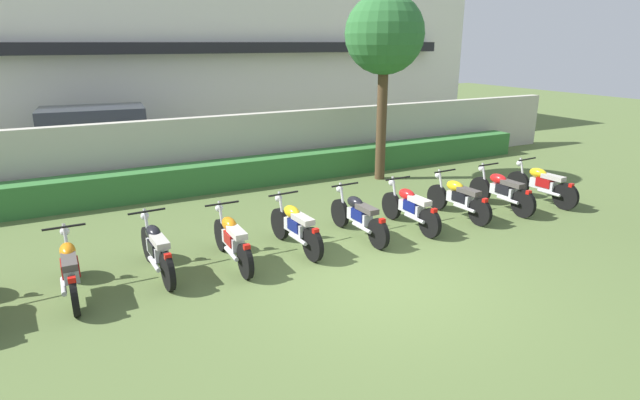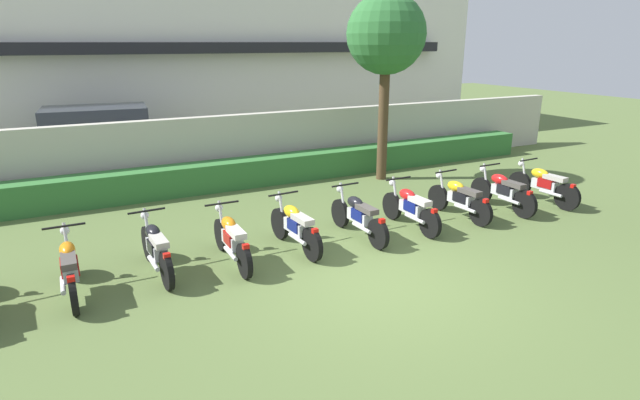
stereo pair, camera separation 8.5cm
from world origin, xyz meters
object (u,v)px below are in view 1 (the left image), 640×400
motorcycle_in_row_2 (156,249)px  motorcycle_in_row_3 (232,239)px  motorcycle_in_row_8 (502,190)px  motorcycle_in_row_9 (542,184)px  motorcycle_in_row_6 (410,207)px  motorcycle_in_row_7 (459,198)px  parked_car (102,141)px  motorcycle_in_row_4 (295,226)px  motorcycle_in_row_1 (70,268)px  tree_near_inspector (385,36)px  motorcycle_in_row_5 (358,215)px

motorcycle_in_row_2 → motorcycle_in_row_3: bearing=-100.1°
motorcycle_in_row_8 → motorcycle_in_row_9: 1.23m
motorcycle_in_row_3 → motorcycle_in_row_9: bearing=-90.2°
motorcycle_in_row_6 → motorcycle_in_row_7: bearing=-88.8°
motorcycle_in_row_2 → parked_car: bearing=-2.8°
parked_car → motorcycle_in_row_4: parked_car is taller
parked_car → motorcycle_in_row_6: parked_car is taller
parked_car → motorcycle_in_row_7: size_ratio=2.58×
parked_car → motorcycle_in_row_1: parked_car is taller
tree_near_inspector → parked_car: bearing=148.4°
parked_car → motorcycle_in_row_7: bearing=-45.2°
motorcycle_in_row_3 → motorcycle_in_row_7: size_ratio=1.03×
motorcycle_in_row_1 → motorcycle_in_row_9: size_ratio=0.99×
tree_near_inspector → motorcycle_in_row_7: tree_near_inspector is taller
parked_car → motorcycle_in_row_6: 9.10m
motorcycle_in_row_8 → motorcycle_in_row_1: bearing=88.9°
motorcycle_in_row_4 → motorcycle_in_row_8: 5.04m
parked_car → motorcycle_in_row_5: bearing=-58.3°
motorcycle_in_row_9 → motorcycle_in_row_7: bearing=83.7°
motorcycle_in_row_3 → motorcycle_in_row_2: bearing=83.3°
motorcycle_in_row_6 → motorcycle_in_row_9: 3.75m
motorcycle_in_row_1 → motorcycle_in_row_5: bearing=-89.5°
motorcycle_in_row_1 → motorcycle_in_row_7: bearing=-89.8°
motorcycle_in_row_6 → motorcycle_in_row_3: bearing=89.3°
motorcycle_in_row_5 → tree_near_inspector: bearing=-41.0°
motorcycle_in_row_5 → motorcycle_in_row_7: size_ratio=1.06×
motorcycle_in_row_2 → motorcycle_in_row_7: bearing=-94.0°
motorcycle_in_row_1 → motorcycle_in_row_8: bearing=-90.1°
motorcycle_in_row_6 → motorcycle_in_row_8: (2.52, 0.00, 0.01)m
motorcycle_in_row_5 → motorcycle_in_row_8: (3.71, -0.04, 0.01)m
motorcycle_in_row_7 → motorcycle_in_row_8: 1.21m
motorcycle_in_row_7 → motorcycle_in_row_6: bearing=88.6°
motorcycle_in_row_5 → motorcycle_in_row_4: bearing=88.1°
tree_near_inspector → motorcycle_in_row_6: size_ratio=2.66×
motorcycle_in_row_5 → motorcycle_in_row_8: size_ratio=1.04×
motorcycle_in_row_2 → motorcycle_in_row_8: bearing=-94.2°
motorcycle_in_row_2 → motorcycle_in_row_5: bearing=-94.5°
motorcycle_in_row_3 → motorcycle_in_row_5: 2.53m
motorcycle_in_row_2 → motorcycle_in_row_9: 8.68m
parked_car → motorcycle_in_row_3: size_ratio=2.49×
motorcycle_in_row_7 → motorcycle_in_row_3: bearing=87.2°
parked_car → motorcycle_in_row_3: (1.27, -7.61, -0.50)m
parked_car → tree_near_inspector: 8.28m
parked_car → motorcycle_in_row_9: 11.62m
motorcycle_in_row_6 → motorcycle_in_row_4: bearing=87.9°
motorcycle_in_row_2 → motorcycle_in_row_8: 7.45m
parked_car → motorcycle_in_row_8: bearing=-40.3°
motorcycle_in_row_9 → tree_near_inspector: bearing=26.4°
motorcycle_in_row_1 → motorcycle_in_row_3: 2.46m
motorcycle_in_row_7 → motorcycle_in_row_8: (1.21, -0.05, 0.01)m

